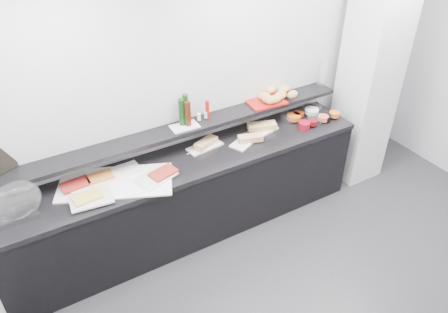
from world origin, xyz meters
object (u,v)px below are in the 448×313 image
bread_tray (266,102)px  sandwich_plate_mid (246,141)px  carafe (323,73)px  condiment_tray (185,127)px  cloche_base (5,214)px

bread_tray → sandwich_plate_mid: bearing=-147.7°
sandwich_plate_mid → bread_tray: size_ratio=0.98×
sandwich_plate_mid → carafe: 1.19m
condiment_tray → bread_tray: 0.93m
condiment_tray → bread_tray: (0.93, 0.02, 0.00)m
cloche_base → carafe: carafe is taller
carafe → bread_tray: bearing=-178.5°
cloche_base → condiment_tray: size_ratio=1.84×
sandwich_plate_mid → condiment_tray: size_ratio=1.42×
sandwich_plate_mid → condiment_tray: 0.65m
cloche_base → carafe: (3.33, 0.17, 0.38)m
sandwich_plate_mid → bread_tray: bearing=3.9°
condiment_tray → carafe: bearing=3.0°
bread_tray → condiment_tray: bearing=-174.7°
condiment_tray → bread_tray: bearing=2.8°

